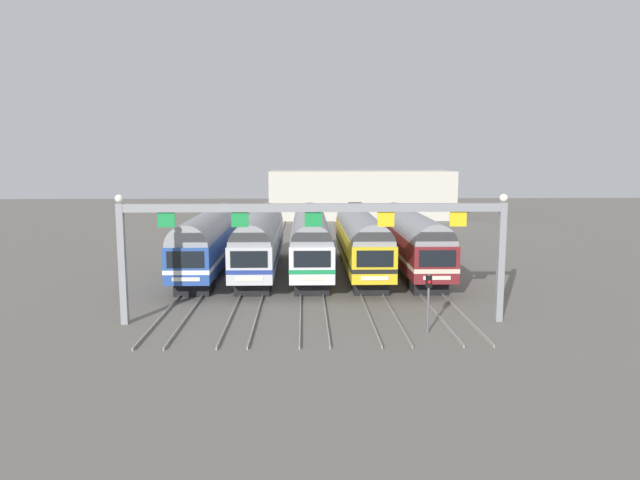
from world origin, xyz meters
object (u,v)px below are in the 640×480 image
object	(u,v)px
commuter_train_silver	(260,239)
commuter_train_maroon	(411,238)
commuter_train_yellow	(361,238)
yard_signal_mast	(429,292)
commuter_train_white	(311,239)
catenary_gantry	(313,227)
commuter_train_blue	(209,239)

from	to	relation	value
commuter_train_silver	commuter_train_maroon	world-z (taller)	same
commuter_train_yellow	yard_signal_mast	xyz separation A→B (m)	(1.93, -15.58, -0.57)
commuter_train_white	commuter_train_yellow	distance (m)	3.87
commuter_train_white	commuter_train_maroon	world-z (taller)	same
catenary_gantry	yard_signal_mast	world-z (taller)	catenary_gantry
commuter_train_white	catenary_gantry	bearing A→B (deg)	-90.00
commuter_train_silver	yard_signal_mast	world-z (taller)	commuter_train_silver
commuter_train_silver	commuter_train_white	xyz separation A→B (m)	(3.87, 0.00, 0.00)
commuter_train_maroon	yard_signal_mast	xyz separation A→B (m)	(-1.93, -15.57, -0.57)
commuter_train_yellow	catenary_gantry	bearing A→B (deg)	-106.00
commuter_train_silver	commuter_train_yellow	bearing A→B (deg)	0.03
commuter_train_silver	commuter_train_maroon	xyz separation A→B (m)	(11.61, 0.00, 0.00)
commuter_train_silver	commuter_train_white	size ratio (longest dim) A/B	1.00
commuter_train_white	catenary_gantry	size ratio (longest dim) A/B	0.87
yard_signal_mast	commuter_train_blue	bearing A→B (deg)	131.02
commuter_train_white	commuter_train_yellow	xyz separation A→B (m)	(3.87, 0.00, 0.00)
commuter_train_silver	yard_signal_mast	xyz separation A→B (m)	(9.67, -15.57, -0.57)
commuter_train_silver	catenary_gantry	xyz separation A→B (m)	(3.87, -13.49, 2.53)
catenary_gantry	yard_signal_mast	distance (m)	6.90
commuter_train_maroon	catenary_gantry	distance (m)	15.76
commuter_train_silver	yard_signal_mast	size ratio (longest dim) A/B	5.95
commuter_train_silver	commuter_train_maroon	distance (m)	11.61
commuter_train_maroon	catenary_gantry	world-z (taller)	catenary_gantry
commuter_train_blue	commuter_train_yellow	distance (m)	11.61
commuter_train_white	commuter_train_yellow	bearing A→B (deg)	0.06
commuter_train_blue	catenary_gantry	distance (m)	15.76
commuter_train_white	yard_signal_mast	world-z (taller)	commuter_train_white
commuter_train_blue	catenary_gantry	world-z (taller)	catenary_gantry
catenary_gantry	commuter_train_white	bearing A→B (deg)	90.00
commuter_train_blue	commuter_train_maroon	bearing A→B (deg)	0.00
commuter_train_maroon	commuter_train_yellow	bearing A→B (deg)	179.94
commuter_train_blue	commuter_train_white	distance (m)	7.74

